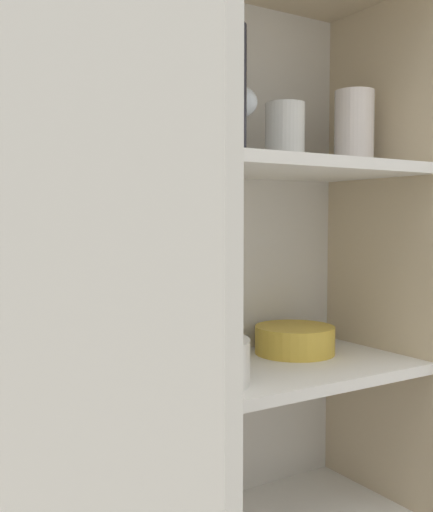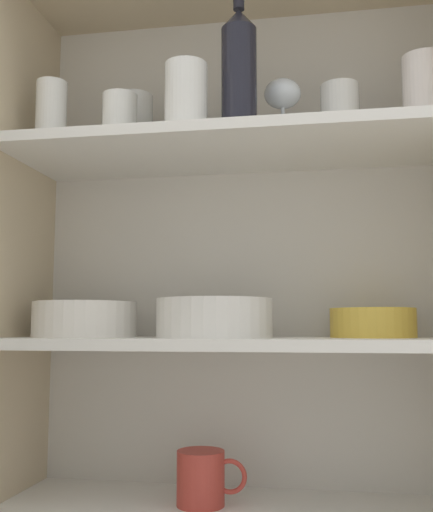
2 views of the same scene
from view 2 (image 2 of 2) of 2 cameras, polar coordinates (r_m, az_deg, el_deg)
name	(u,v)px [view 2 (image 2 of 2)]	position (r m, az deg, el deg)	size (l,w,h in m)	color
cupboard_back_panel	(244,323)	(1.28, 2.60, -6.37)	(0.90, 0.02, 1.35)	silver
cupboard_side_left	(15,323)	(1.26, -18.67, -6.02)	(0.02, 0.34, 1.35)	#CCB793
shelf_board_middle	(233,343)	(1.12, 1.60, -8.30)	(0.86, 0.30, 0.02)	white
shelf_board_upper	(233,149)	(1.17, 1.54, 10.15)	(0.86, 0.30, 0.02)	white
tumbler_glass_0	(424,95)	(1.21, 19.16, 14.29)	(0.08, 0.08, 0.15)	silver
tumbler_glass_1	(340,114)	(1.21, 11.70, 13.11)	(0.07, 0.07, 0.11)	white
tumbler_glass_2	(187,132)	(1.28, -2.81, 11.70)	(0.08, 0.08, 0.11)	white
tumbler_glass_3	(51,115)	(1.26, -15.48, 12.83)	(0.06, 0.06, 0.13)	white
tumbler_glass_4	(186,97)	(1.12, -2.92, 14.86)	(0.08, 0.08, 0.12)	white
tumbler_glass_5	(120,119)	(1.21, -9.21, 12.71)	(0.07, 0.07, 0.10)	white
tumbler_glass_6	(133,127)	(1.30, -7.92, 12.11)	(0.08, 0.08, 0.13)	white
wine_glass_0	(283,99)	(1.22, 6.32, 14.67)	(0.07, 0.07, 0.13)	white
wine_bottle	(239,70)	(1.16, 2.16, 17.31)	(0.07, 0.07, 0.28)	black
plate_stack_white	(214,318)	(1.11, -0.20, -5.95)	(0.21, 0.21, 0.07)	silver
mixing_bowl_large	(85,318)	(1.20, -12.44, -5.79)	(0.20, 0.20, 0.07)	silver
serving_bowl_small	(373,321)	(1.17, 14.65, -6.04)	(0.16, 0.16, 0.06)	gold
coffee_mug_primary	(202,478)	(1.17, -1.39, -20.37)	(0.13, 0.09, 0.10)	#BC3D33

